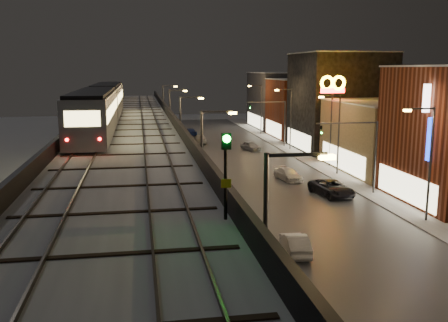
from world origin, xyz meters
TOP-DOWN VIEW (x-y plane):
  - ground at (0.00, 0.00)m, footprint 220.00×220.00m
  - road_surface at (7.50, 35.00)m, footprint 17.00×120.00m
  - sidewalk_right at (17.50, 35.00)m, footprint 4.00×120.00m
  - under_viaduct_pavement at (-6.00, 35.00)m, footprint 11.00×120.00m
  - elevated_viaduct at (-6.00, 31.84)m, footprint 9.00×100.00m
  - viaduct_trackbed at (-6.01, 31.97)m, footprint 8.40×100.00m
  - viaduct_parapet_streetside at (-1.65, 32.00)m, footprint 0.30×100.00m
  - viaduct_parapet_far at (-10.35, 32.00)m, footprint 0.30×100.00m
  - building_c at (23.99, 32.00)m, footprint 12.20×15.20m
  - building_d at (23.99, 48.00)m, footprint 12.20×13.20m
  - building_e at (23.99, 62.00)m, footprint 12.20×12.20m
  - building_f at (23.99, 76.00)m, footprint 12.20×16.20m
  - streetlight_left_0 at (-0.43, -5.00)m, footprint 2.57×0.28m
  - streetlight_left_1 at (-0.43, 13.00)m, footprint 2.57×0.28m
  - streetlight_right_1 at (16.73, 13.00)m, footprint 2.56×0.28m
  - streetlight_left_2 at (-0.43, 31.00)m, footprint 2.57×0.28m
  - streetlight_right_2 at (16.73, 31.00)m, footprint 2.56×0.28m
  - streetlight_left_3 at (-0.43, 49.00)m, footprint 2.57×0.28m
  - streetlight_right_3 at (16.73, 49.00)m, footprint 2.56×0.28m
  - streetlight_left_4 at (-0.43, 67.00)m, footprint 2.57×0.28m
  - streetlight_right_4 at (16.73, 67.00)m, footprint 2.56×0.28m
  - traffic_light_rig_a at (15.84, 22.00)m, footprint 6.10×0.34m
  - traffic_light_rig_b at (15.84, 52.00)m, footprint 6.10×0.34m
  - subway_train at (-8.50, 28.74)m, footprint 2.97×36.23m
  - rail_signal at (-2.10, -4.87)m, footprint 0.36×0.43m
  - car_taxi at (2.35, 8.13)m, footprint 2.39×4.03m
  - car_near_white at (4.70, 8.00)m, footprint 1.80×4.17m
  - car_mid_dark at (4.58, 57.40)m, footprint 2.20×4.85m
  - car_far_white at (3.84, 67.01)m, footprint 2.63×4.39m
  - car_onc_dark at (12.65, 21.74)m, footprint 3.40×5.75m
  - car_onc_white at (10.59, 28.95)m, footprint 2.64×4.63m
  - car_onc_red at (10.97, 48.80)m, footprint 2.80×4.27m
  - sign_mcdonalds at (18.00, 35.75)m, footprint 3.29×0.61m
  - sign_citgo at (18.50, 15.50)m, footprint 2.24×0.39m
  - sign_carwash at (18.50, 14.90)m, footprint 1.55×0.35m

SIDE VIEW (x-z plane):
  - ground at x=0.00m, z-range 0.00..0.00m
  - road_surface at x=7.50m, z-range 0.00..0.06m
  - under_viaduct_pavement at x=-6.00m, z-range 0.00..0.06m
  - sidewalk_right at x=17.50m, z-range 0.00..0.14m
  - car_onc_white at x=10.59m, z-range 0.00..1.26m
  - car_taxi at x=2.35m, z-range 0.00..1.29m
  - car_near_white at x=4.70m, z-range 0.00..1.33m
  - car_onc_red at x=10.97m, z-range 0.00..1.35m
  - car_mid_dark at x=4.58m, z-range 0.00..1.38m
  - car_far_white at x=3.84m, z-range 0.00..1.40m
  - car_onc_dark at x=12.65m, z-range 0.00..1.50m
  - building_c at x=23.99m, z-range 0.00..8.16m
  - traffic_light_rig_a at x=15.84m, z-range 1.00..8.00m
  - traffic_light_rig_b at x=15.84m, z-range 1.00..8.00m
  - building_e at x=23.99m, z-range 0.00..10.16m
  - streetlight_left_0 at x=-0.43m, z-range 0.74..9.74m
  - streetlight_left_1 at x=-0.43m, z-range 0.74..9.74m
  - streetlight_right_1 at x=16.73m, z-range 0.74..9.74m
  - streetlight_left_2 at x=-0.43m, z-range 0.74..9.74m
  - streetlight_right_2 at x=16.73m, z-range 0.74..9.74m
  - streetlight_left_3 at x=-0.43m, z-range 0.74..9.74m
  - streetlight_right_3 at x=16.73m, z-range 0.74..9.74m
  - streetlight_left_4 at x=-0.43m, z-range 0.74..9.74m
  - streetlight_right_4 at x=16.73m, z-range 0.74..9.74m
  - building_f at x=23.99m, z-range 0.00..11.16m
  - elevated_viaduct at x=-6.00m, z-range 2.47..8.77m
  - sign_carwash at x=18.50m, z-range 1.63..9.67m
  - viaduct_trackbed at x=-6.01m, z-range 6.23..6.55m
  - viaduct_parapet_streetside at x=-1.65m, z-range 6.30..7.40m
  - viaduct_parapet_far at x=-10.35m, z-range 6.30..7.40m
  - building_d at x=23.99m, z-range 0.00..14.16m
  - sign_citgo at x=18.50m, z-range 2.81..13.46m
  - subway_train at x=-8.50m, z-range 6.61..10.16m
  - rail_signal at x=-2.10m, z-range 7.27..10.34m
  - sign_mcdonalds at x=18.00m, z-range 3.62..14.69m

